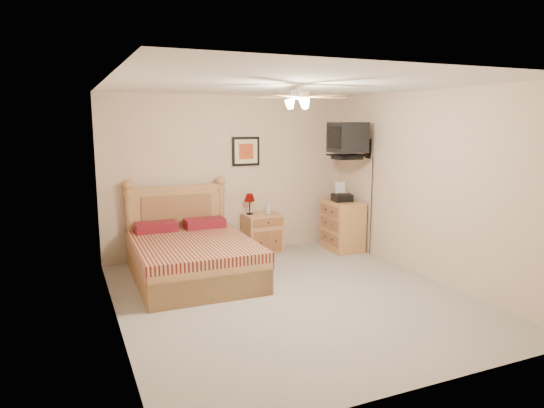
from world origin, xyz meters
The scene contains 17 objects.
floor centered at (0.00, 0.00, 0.00)m, with size 4.50×4.50×0.00m, color gray.
ceiling centered at (0.00, 0.00, 2.50)m, with size 4.00×4.50×0.04m, color white.
wall_back centered at (0.00, 2.25, 1.25)m, with size 4.00×0.04×2.50m, color beige.
wall_front centered at (0.00, -2.25, 1.25)m, with size 4.00×0.04×2.50m, color beige.
wall_left centered at (-2.00, 0.00, 1.25)m, with size 0.04×4.50×2.50m, color beige.
wall_right centered at (2.00, 0.00, 1.25)m, with size 0.04×4.50×2.50m, color beige.
bed centered at (-0.91, 1.12, 0.64)m, with size 1.50×1.97×1.27m, color #A86F44, non-canonical shape.
nightstand centered at (0.46, 2.00, 0.31)m, with size 0.58×0.43×0.63m, color #BB814E.
table_lamp centered at (0.27, 2.08, 0.79)m, with size 0.18×0.18×0.33m, color #590301, non-canonical shape.
lotion_bottle centered at (0.56, 1.99, 0.74)m, with size 0.08×0.09×0.22m, color silver.
framed_picture centered at (0.27, 2.23, 1.62)m, with size 0.46×0.04×0.46m, color black.
dresser centered at (1.73, 1.63, 0.41)m, with size 0.48×0.69×0.81m, color #AA7433.
fax_machine centered at (1.69, 1.61, 0.97)m, with size 0.29×0.31×0.31m, color black, non-canonical shape.
magazine_lower centered at (1.75, 1.88, 0.83)m, with size 0.21×0.28×0.03m, color #C0AF9A.
magazine_upper centered at (1.77, 1.92, 0.85)m, with size 0.20×0.27×0.02m, color gray.
wall_tv centered at (1.75, 1.34, 1.81)m, with size 0.56×0.46×0.58m, color black, non-canonical shape.
ceiling_fan centered at (0.00, -0.20, 2.36)m, with size 1.14×1.14×0.28m, color white, non-canonical shape.
Camera 1 is at (-2.44, -5.03, 2.10)m, focal length 32.00 mm.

